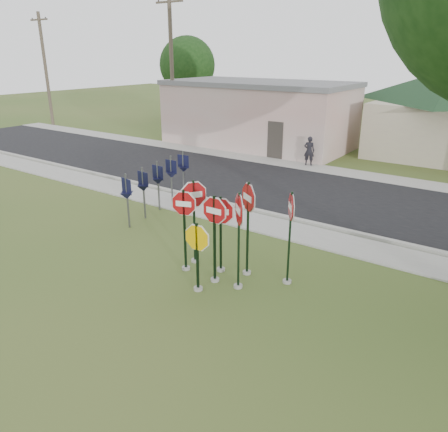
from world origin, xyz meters
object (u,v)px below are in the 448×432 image
Objects in this scene: stop_sign_yellow at (197,250)px; utility_pole_near at (172,68)px; stop_sign_center at (214,228)px; stop_sign_left at (184,220)px; pedestrian at (309,151)px.

utility_pole_near reaches higher than stop_sign_yellow.
stop_sign_center is 1.02× the size of stop_sign_left.
pedestrian is at bearing 103.59° from stop_sign_yellow.
utility_pole_near reaches higher than stop_sign_center.
stop_sign_center is 1.29× the size of stop_sign_yellow.
stop_sign_center is at bearing 89.52° from pedestrian.
utility_pole_near is at bearing 134.51° from stop_sign_center.
pedestrian is at bearing -3.35° from utility_pole_near.
stop_sign_left reaches higher than stop_sign_yellow.
utility_pole_near reaches higher than stop_sign_left.
stop_sign_left is at bearing 85.12° from pedestrian.
stop_sign_center is 20.06m from utility_pole_near.
stop_sign_center reaches higher than stop_sign_left.
utility_pole_near is at bearing 132.30° from stop_sign_left.
stop_sign_left is 19.28m from utility_pole_near.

